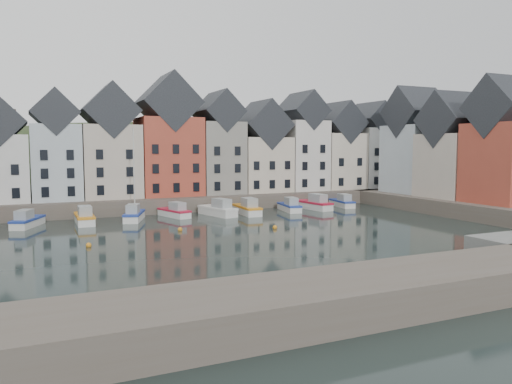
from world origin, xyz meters
TOP-DOWN VIEW (x-y plane):
  - ground at (0.00, 0.00)m, footprint 260.00×260.00m
  - far_quay at (0.00, 30.00)m, footprint 90.00×16.00m
  - right_quay at (37.00, 3.00)m, footprint 14.00×54.00m
  - near_wall at (-10.00, -22.00)m, footprint 50.00×6.00m
  - hillside at (0.02, 56.00)m, footprint 153.60×70.40m
  - far_terrace at (3.21, 28.00)m, footprint 72.37×8.16m
  - right_terrace at (36.00, 8.07)m, footprint 8.30×24.25m
  - mooring_buoys at (-4.00, 5.33)m, footprint 20.50×5.50m
  - boat_b at (-19.10, 17.72)m, footprint 3.97×6.11m
  - boat_c at (-12.92, 17.52)m, footprint 2.04×6.35m
  - boat_d at (-7.09, 17.69)m, footprint 3.81×6.33m
  - boat_e at (-1.64, 18.75)m, footprint 3.30×6.01m
  - boat_f at (3.94, 17.58)m, footprint 3.66×6.94m
  - boat_g at (7.95, 17.14)m, footprint 2.37×6.68m
  - boat_h at (14.68, 17.61)m, footprint 2.72×6.07m
  - boat_i at (19.03, 18.02)m, footprint 2.89×6.84m
  - boat_j at (24.49, 18.99)m, footprint 2.51×5.95m

SIDE VIEW (x-z plane):
  - hillside at x=0.02m, z-range -49.96..14.04m
  - ground at x=0.00m, z-range 0.00..0.00m
  - mooring_buoys at x=-4.00m, z-range -0.10..0.40m
  - boat_e at x=-1.64m, z-range -0.45..1.76m
  - boat_j at x=24.49m, z-range -0.45..1.77m
  - boat_h at x=14.68m, z-range -0.45..1.79m
  - boat_b at x=-19.10m, z-range -0.46..1.80m
  - boat_c at x=-12.92m, z-range -0.49..1.94m
  - boat_d at x=-7.09m, z-range -5.03..6.53m
  - boat_g at x=7.95m, z-range -0.51..2.02m
  - boat_i at x=19.03m, z-range -0.51..2.03m
  - boat_f at x=3.94m, z-range -0.52..2.03m
  - far_quay at x=0.00m, z-range 0.00..2.00m
  - right_quay at x=37.00m, z-range 0.00..2.00m
  - near_wall at x=-10.00m, z-range 0.00..2.00m
  - far_terrace at x=3.21m, z-range -0.01..17.76m
  - right_terrace at x=36.00m, z-range 0.73..17.10m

